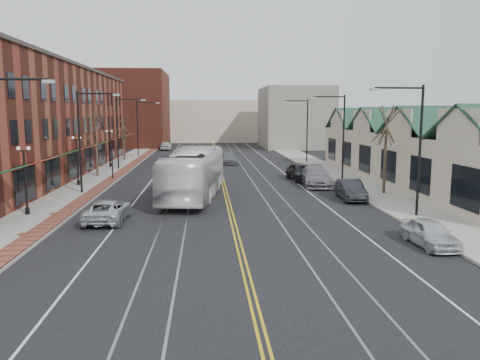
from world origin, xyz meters
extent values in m
plane|color=black|center=(0.00, 0.00, 0.00)|extent=(160.00, 160.00, 0.00)
cube|color=gray|center=(-12.00, 20.00, 0.07)|extent=(4.00, 120.00, 0.15)
cube|color=gray|center=(12.00, 20.00, 0.07)|extent=(4.00, 120.00, 0.15)
cube|color=maroon|center=(-19.00, 27.00, 5.50)|extent=(10.00, 50.00, 11.00)
cube|color=beige|center=(18.00, 20.00, 2.30)|extent=(8.00, 36.00, 4.60)
cube|color=maroon|center=(-16.00, 70.00, 7.00)|extent=(14.00, 18.00, 14.00)
cube|color=beige|center=(0.00, 85.00, 4.50)|extent=(22.00, 14.00, 9.00)
cube|color=slate|center=(15.00, 65.00, 5.50)|extent=(12.00, 16.00, 11.00)
cylinder|color=black|center=(-10.00, 0.00, 7.95)|extent=(3.00, 0.12, 0.12)
cube|color=#999999|center=(-8.50, 0.00, 7.85)|extent=(0.50, 0.25, 0.15)
cylinder|color=black|center=(-11.50, 16.00, 4.15)|extent=(0.16, 0.16, 8.00)
cylinder|color=black|center=(-10.00, 16.00, 7.95)|extent=(3.00, 0.12, 0.12)
cube|color=#999999|center=(-8.50, 16.00, 7.85)|extent=(0.50, 0.25, 0.15)
cylinder|color=black|center=(-11.50, 32.00, 4.15)|extent=(0.16, 0.16, 8.00)
cylinder|color=black|center=(-10.00, 32.00, 7.95)|extent=(3.00, 0.12, 0.12)
cube|color=#999999|center=(-8.50, 32.00, 7.85)|extent=(0.50, 0.25, 0.15)
cylinder|color=black|center=(-11.50, 48.00, 4.15)|extent=(0.16, 0.16, 8.00)
cylinder|color=black|center=(-10.00, 48.00, 7.95)|extent=(3.00, 0.12, 0.12)
cube|color=#999999|center=(-8.50, 48.00, 7.85)|extent=(0.50, 0.25, 0.15)
cylinder|color=black|center=(11.50, 6.00, 4.15)|extent=(0.16, 0.16, 8.00)
cylinder|color=black|center=(10.00, 6.00, 7.95)|extent=(3.00, 0.12, 0.12)
cube|color=#999999|center=(8.50, 6.00, 7.85)|extent=(0.50, 0.25, 0.15)
cylinder|color=black|center=(11.50, 22.00, 4.15)|extent=(0.16, 0.16, 8.00)
cylinder|color=black|center=(10.00, 22.00, 7.95)|extent=(3.00, 0.12, 0.12)
cube|color=#999999|center=(8.50, 22.00, 7.85)|extent=(0.50, 0.25, 0.15)
cylinder|color=black|center=(11.50, 38.00, 4.15)|extent=(0.16, 0.16, 8.00)
cylinder|color=black|center=(10.00, 38.00, 7.95)|extent=(3.00, 0.12, 0.12)
cube|color=#999999|center=(8.50, 38.00, 7.85)|extent=(0.50, 0.25, 0.15)
cylinder|color=black|center=(-12.80, 8.00, 0.35)|extent=(0.28, 0.28, 0.40)
cylinder|color=black|center=(-12.80, 8.00, 2.15)|extent=(0.14, 0.14, 4.00)
cube|color=black|center=(-12.80, 8.00, 4.15)|extent=(0.60, 0.06, 0.06)
sphere|color=white|center=(-13.10, 8.00, 4.30)|extent=(0.24, 0.24, 0.24)
sphere|color=white|center=(-12.50, 8.00, 4.30)|extent=(0.24, 0.24, 0.24)
cylinder|color=black|center=(-12.80, 20.00, 0.35)|extent=(0.28, 0.28, 0.40)
cylinder|color=black|center=(-12.80, 20.00, 2.15)|extent=(0.14, 0.14, 4.00)
cube|color=black|center=(-12.80, 20.00, 4.15)|extent=(0.60, 0.06, 0.06)
sphere|color=white|center=(-13.10, 20.00, 4.30)|extent=(0.24, 0.24, 0.24)
sphere|color=white|center=(-12.50, 20.00, 4.30)|extent=(0.24, 0.24, 0.24)
cylinder|color=black|center=(-12.80, 34.00, 0.35)|extent=(0.28, 0.28, 0.40)
cylinder|color=black|center=(-12.80, 34.00, 2.15)|extent=(0.14, 0.14, 4.00)
cube|color=black|center=(-12.80, 34.00, 4.15)|extent=(0.60, 0.06, 0.06)
sphere|color=white|center=(-13.10, 34.00, 4.30)|extent=(0.24, 0.24, 0.24)
sphere|color=white|center=(-12.50, 34.00, 4.30)|extent=(0.24, 0.24, 0.24)
cylinder|color=#382B21|center=(-12.50, 26.00, 2.60)|extent=(0.24, 0.24, 4.90)
cylinder|color=#382B21|center=(-12.50, 26.00, 5.15)|extent=(0.58, 1.37, 2.90)
cylinder|color=#382B21|center=(-12.50, 26.00, 5.15)|extent=(1.60, 0.66, 2.78)
cylinder|color=#382B21|center=(-12.50, 26.00, 5.15)|extent=(0.53, 1.23, 2.96)
cylinder|color=#382B21|center=(-12.50, 26.00, 5.15)|extent=(1.69, 1.03, 2.64)
cylinder|color=#382B21|center=(-12.50, 26.00, 5.15)|extent=(1.78, 1.29, 2.48)
cylinder|color=#382B21|center=(-12.50, 42.00, 2.42)|extent=(0.24, 0.24, 4.55)
cylinder|color=#382B21|center=(-12.50, 42.00, 4.80)|extent=(0.55, 1.28, 2.69)
cylinder|color=#382B21|center=(-12.50, 42.00, 4.80)|extent=(1.49, 0.62, 2.58)
cylinder|color=#382B21|center=(-12.50, 42.00, 4.80)|extent=(0.50, 1.15, 2.75)
cylinder|color=#382B21|center=(-12.50, 42.00, 4.80)|extent=(1.57, 0.97, 2.45)
cylinder|color=#382B21|center=(-12.50, 42.00, 4.80)|extent=(1.66, 1.20, 2.30)
cylinder|color=#382B21|center=(12.50, 14.00, 2.78)|extent=(0.24, 0.24, 5.25)
cylinder|color=#382B21|center=(12.50, 14.00, 5.50)|extent=(0.61, 1.46, 3.10)
cylinder|color=#382B21|center=(12.50, 14.00, 5.50)|extent=(1.70, 0.70, 2.97)
cylinder|color=#382B21|center=(12.50, 14.00, 5.50)|extent=(0.56, 1.31, 3.17)
cylinder|color=#382B21|center=(12.50, 14.00, 5.50)|extent=(1.80, 1.10, 2.82)
cylinder|color=#382B21|center=(12.50, 14.00, 5.50)|extent=(1.90, 1.37, 2.65)
cylinder|color=#592D19|center=(-11.20, 3.00, 0.16)|extent=(0.60, 0.60, 0.02)
cylinder|color=#592D19|center=(-11.20, 8.00, 0.16)|extent=(0.60, 0.60, 0.02)
cylinder|color=black|center=(-10.60, 24.00, 1.75)|extent=(0.12, 0.12, 3.20)
imported|color=black|center=(-10.60, 24.00, 3.50)|extent=(0.18, 0.15, 0.90)
imported|color=silver|center=(-2.49, 13.93, 1.88)|extent=(4.93, 13.77, 3.75)
imported|color=silver|center=(-7.50, 6.25, 0.67)|extent=(2.33, 4.88, 1.35)
imported|color=silver|center=(9.30, -0.21, 0.67)|extent=(1.71, 3.97, 1.33)
imported|color=black|center=(9.22, 12.15, 0.74)|extent=(1.88, 4.61, 1.49)
imported|color=slate|center=(8.11, 18.73, 0.86)|extent=(2.84, 6.10, 1.72)
imported|color=black|center=(7.50, 22.16, 0.86)|extent=(2.48, 5.21, 1.72)
imported|color=black|center=(-4.28, 37.77, 0.65)|extent=(1.43, 3.97, 1.30)
imported|color=#5D5E64|center=(1.33, 37.35, 0.71)|extent=(2.43, 5.06, 1.42)
imported|color=silver|center=(-8.43, 59.97, 0.77)|extent=(1.87, 4.54, 1.54)
camera|label=1|loc=(-1.59, -21.67, 6.51)|focal=35.00mm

